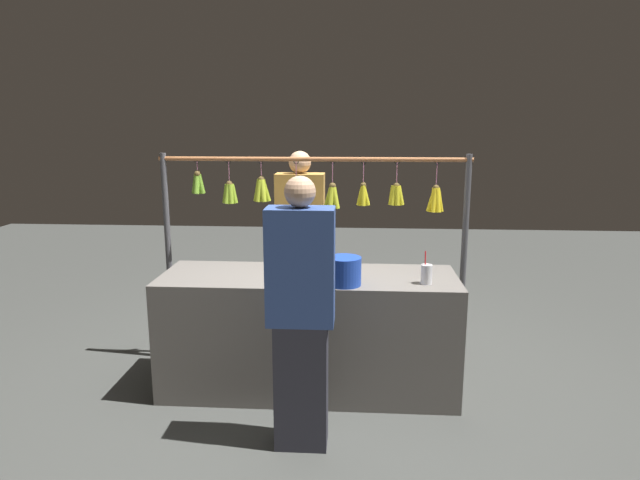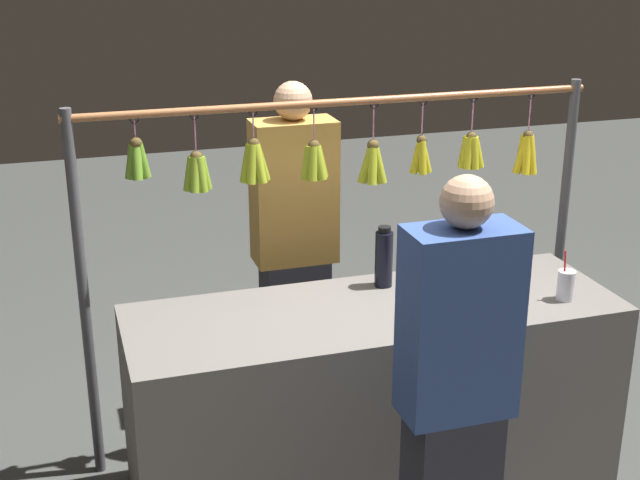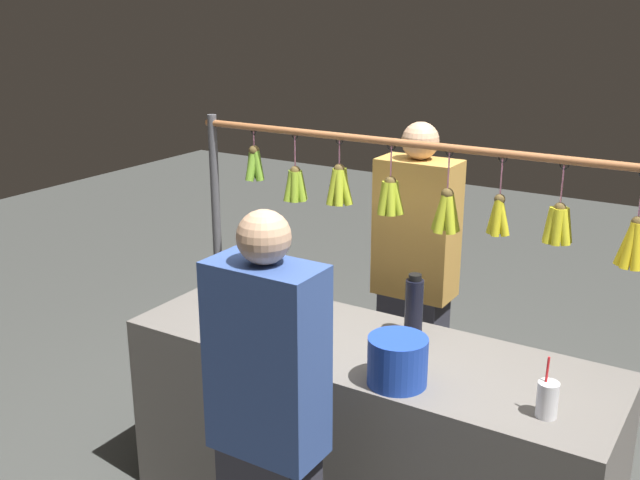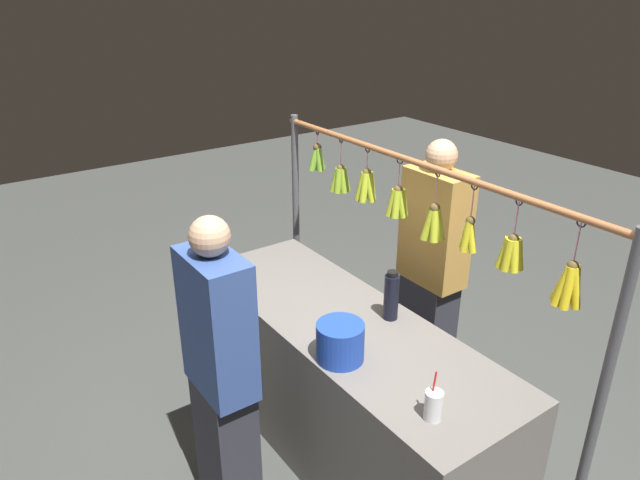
# 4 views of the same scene
# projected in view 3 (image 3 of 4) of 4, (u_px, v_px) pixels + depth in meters

# --- Properties ---
(market_counter) EXTENTS (1.97, 0.66, 0.80)m
(market_counter) POSITION_uv_depth(u_px,v_px,m) (364.00, 434.00, 3.10)
(market_counter) COLOR #66605B
(market_counter) RESTS_ON ground
(display_rack) EXTENTS (2.25, 0.12, 1.58)m
(display_rack) POSITION_uv_depth(u_px,v_px,m) (415.00, 232.00, 3.21)
(display_rack) COLOR #4C4C51
(display_rack) RESTS_ON ground
(water_bottle) EXTENTS (0.07, 0.07, 0.26)m
(water_bottle) POSITION_uv_depth(u_px,v_px,m) (414.00, 306.00, 3.05)
(water_bottle) COLOR black
(water_bottle) RESTS_ON market_counter
(blue_bucket) EXTENTS (0.21, 0.21, 0.18)m
(blue_bucket) POSITION_uv_depth(u_px,v_px,m) (397.00, 361.00, 2.66)
(blue_bucket) COLOR #1D40AC
(blue_bucket) RESTS_ON market_counter
(drink_cup) EXTENTS (0.07, 0.07, 0.21)m
(drink_cup) POSITION_uv_depth(u_px,v_px,m) (547.00, 399.00, 2.46)
(drink_cup) COLOR silver
(drink_cup) RESTS_ON market_counter
(vendor_person) EXTENTS (0.38, 0.20, 1.59)m
(vendor_person) POSITION_uv_depth(u_px,v_px,m) (414.00, 288.00, 3.63)
(vendor_person) COLOR #2D2D38
(vendor_person) RESTS_ON ground
(customer_person) EXTENTS (0.36, 0.20, 1.53)m
(customer_person) POSITION_uv_depth(u_px,v_px,m) (269.00, 440.00, 2.43)
(customer_person) COLOR #2D2D38
(customer_person) RESTS_ON ground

